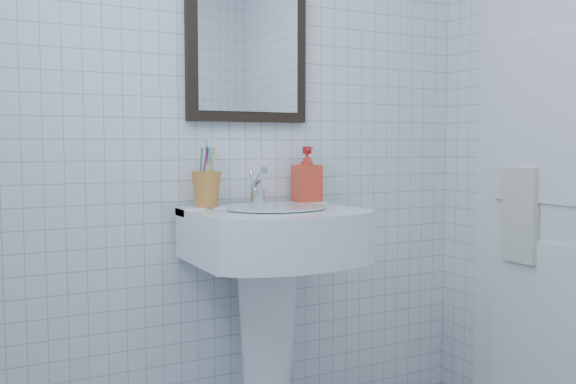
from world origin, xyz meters
TOP-DOWN VIEW (x-y plane):
  - wall_back at (0.00, 1.20)m, footprint 2.20×0.02m
  - washbasin at (0.07, 0.99)m, footprint 0.60×0.44m
  - faucet at (0.07, 1.10)m, footprint 0.06×0.13m
  - toothbrush_cup at (-0.13, 1.11)m, footprint 0.13×0.13m
  - soap_dispenser at (0.31, 1.12)m, footprint 0.11×0.11m
  - wall_mirror at (0.07, 1.18)m, footprint 0.50×0.04m
  - bathroom_door at (1.08, 0.55)m, footprint 0.04×0.80m
  - towel_ring at (1.06, 0.69)m, footprint 0.01×0.18m
  - hand_towel at (1.04, 0.69)m, footprint 0.03×0.16m

SIDE VIEW (x-z plane):
  - washbasin at x=0.07m, z-range 0.16..1.09m
  - hand_towel at x=1.04m, z-range 0.68..1.06m
  - faucet at x=0.07m, z-range 0.91..1.05m
  - toothbrush_cup at x=-0.13m, z-range 0.92..1.05m
  - bathroom_door at x=1.08m, z-range 0.00..2.00m
  - soap_dispenser at x=0.31m, z-range 0.92..1.14m
  - towel_ring at x=1.06m, z-range 0.96..1.14m
  - wall_back at x=0.00m, z-range 0.00..2.50m
  - wall_mirror at x=0.07m, z-range 1.24..1.86m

